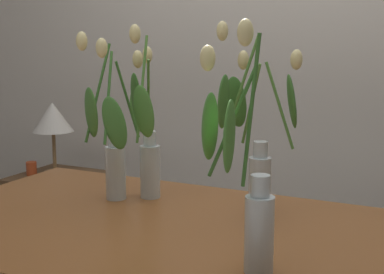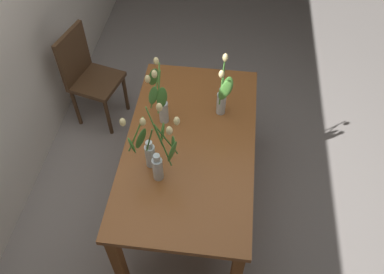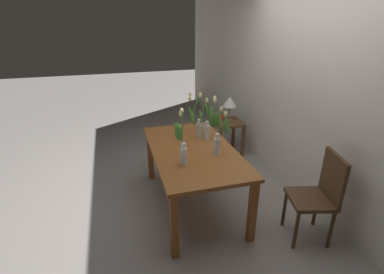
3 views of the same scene
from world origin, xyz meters
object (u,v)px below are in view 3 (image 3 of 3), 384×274
tulip_vase_1 (218,134)px  side_table (228,128)px  dining_chair (319,193)px  pillar_candle (222,117)px  tulip_vase_2 (182,146)px  tulip_vase_3 (207,125)px  tulip_vase_0 (198,122)px  table_lamp (230,102)px  dining_table (193,156)px

tulip_vase_1 → side_table: 1.64m
dining_chair → pillar_candle: size_ratio=12.40×
tulip_vase_2 → tulip_vase_3: bearing=140.3°
tulip_vase_0 → side_table: 1.32m
pillar_candle → table_lamp: bearing=39.9°
pillar_candle → dining_table: bearing=-33.2°
pillar_candle → tulip_vase_2: bearing=-33.3°
dining_table → tulip_vase_3: (-0.22, 0.23, 0.27)m
tulip_vase_2 → dining_table: bearing=146.3°
dining_table → tulip_vase_1: tulip_vase_1 is taller
tulip_vase_0 → tulip_vase_2: (0.59, -0.34, -0.02)m
tulip_vase_2 → dining_chair: tulip_vase_2 is taller
tulip_vase_0 → pillar_candle: 1.33m
tulip_vase_1 → pillar_candle: (-1.51, 0.65, -0.37)m
tulip_vase_2 → side_table: size_ratio=1.04×
tulip_vase_0 → tulip_vase_3: bearing=47.3°
tulip_vase_0 → table_lamp: 1.25m
side_table → pillar_candle: pillar_candle is taller
dining_table → pillar_candle: dining_table is taller
dining_chair → tulip_vase_3: bearing=-143.3°
dining_table → tulip_vase_0: (-0.30, 0.15, 0.30)m
tulip_vase_3 → side_table: bearing=144.6°
dining_table → tulip_vase_0: 0.45m
tulip_vase_1 → side_table: tulip_vase_1 is taller
dining_table → table_lamp: table_lamp is taller
tulip_vase_2 → table_lamp: tulip_vase_2 is taller
dining_chair → table_lamp: size_ratio=2.34×
side_table → tulip_vase_1: bearing=-27.3°
tulip_vase_0 → table_lamp: (-0.95, 0.81, -0.09)m
tulip_vase_1 → dining_chair: size_ratio=0.63×
tulip_vase_2 → dining_chair: size_ratio=0.62×
tulip_vase_0 → tulip_vase_3: (0.08, 0.08, -0.03)m
tulip_vase_1 → side_table: bearing=152.7°
table_lamp → pillar_candle: bearing=-140.1°
dining_table → side_table: size_ratio=2.91×
dining_table → tulip_vase_1: (0.17, 0.23, 0.31)m
dining_table → tulip_vase_3: tulip_vase_3 is taller
tulip_vase_0 → dining_chair: size_ratio=0.60×
dining_table → tulip_vase_2: size_ratio=2.79×
table_lamp → pillar_candle: 0.30m
dining_table → tulip_vase_2: (0.29, -0.19, 0.28)m
tulip_vase_2 → side_table: tulip_vase_2 is taller
dining_table → dining_chair: dining_chair is taller
tulip_vase_3 → tulip_vase_1: bearing=-0.9°
tulip_vase_1 → dining_table: bearing=-126.4°
tulip_vase_1 → pillar_candle: bearing=156.6°
tulip_vase_2 → tulip_vase_1: bearing=106.5°
tulip_vase_1 → dining_chair: tulip_vase_1 is taller
dining_table → table_lamp: 1.59m
tulip_vase_2 → pillar_candle: bearing=146.7°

